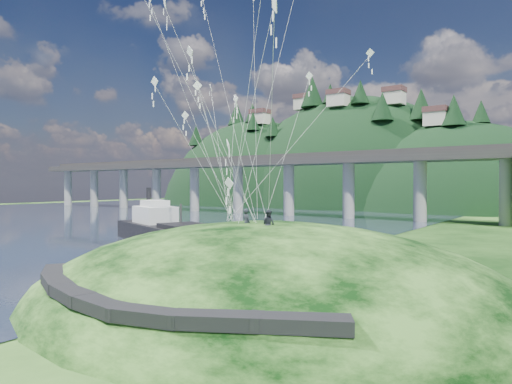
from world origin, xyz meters
The scene contains 10 objects.
ground centered at (0.00, 0.00, 0.00)m, with size 320.00×320.00×0.00m, color black.
water centered at (-72.00, 30.00, 0.01)m, with size 240.00×240.00×0.00m, color #2E3B56.
grass_hill centered at (8.00, 2.00, -1.50)m, with size 36.00×32.00×13.00m.
footpath centered at (7.46, -9.74, 2.08)m, with size 22.29×5.84×0.83m.
bridge centered at (-26.46, 70.07, 9.70)m, with size 160.00×11.00×15.00m.
far_ridge centered at (-43.58, 122.17, -7.44)m, with size 153.00×70.00×94.50m.
work_barge centered at (-18.86, 16.90, 1.79)m, with size 21.08×12.45×7.15m.
wooden_dock centered at (-8.85, 5.77, 0.47)m, with size 14.58×8.23×1.07m.
kite_flyers centered at (8.02, 0.99, 5.92)m, with size 3.08×1.19×1.90m.
kite_swarm centered at (4.12, 2.10, 18.36)m, with size 17.01×15.57×21.29m.
Camera 1 is at (25.51, -24.09, 7.65)m, focal length 32.00 mm.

